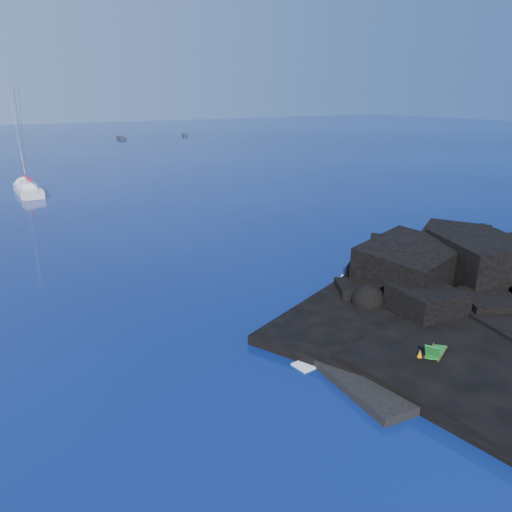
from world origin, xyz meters
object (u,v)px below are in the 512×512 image
at_px(sailboat, 29,194).
at_px(distant_boat_b, 185,136).
at_px(sunbather, 407,351).
at_px(marker_cone, 419,356).
at_px(deck_chair, 436,348).
at_px(distant_boat_a, 121,139).

xyz_separation_m(sailboat, distant_boat_b, (50.08, 66.58, 0.00)).
xyz_separation_m(sunbather, distant_boat_b, (42.53, 116.32, -0.51)).
distance_m(sunbather, marker_cone, 0.82).
bearing_deg(sailboat, distant_boat_b, 54.18).
xyz_separation_m(deck_chair, marker_cone, (-0.84, 0.15, -0.23)).
distance_m(sailboat, deck_chair, 51.35).
height_order(sailboat, distant_boat_a, sailboat).
height_order(sunbather, distant_boat_a, sunbather).
bearing_deg(sunbather, distant_boat_b, 44.09).
distance_m(deck_chair, marker_cone, 0.88).
relative_size(sailboat, distant_boat_a, 2.41).
height_order(sunbather, distant_boat_b, sunbather).
bearing_deg(marker_cone, sailboat, 98.30).
bearing_deg(marker_cone, deck_chair, -9.97).
xyz_separation_m(sailboat, distant_boat_a, (32.19, 66.13, 0.00)).
relative_size(sunbather, marker_cone, 2.62).
relative_size(marker_cone, distant_boat_a, 0.12).
bearing_deg(distant_boat_a, marker_cone, -97.24).
distance_m(marker_cone, distant_boat_a, 119.27).
relative_size(deck_chair, distant_boat_a, 0.32).
bearing_deg(sunbather, marker_cone, -128.46).
relative_size(deck_chair, distant_boat_b, 0.39).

